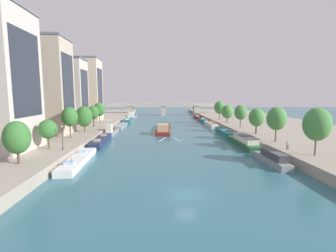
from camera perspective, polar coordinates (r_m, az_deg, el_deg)
name	(u,v)px	position (r m, az deg, el deg)	size (l,w,h in m)	color
ground_plane	(186,194)	(29.09, 4.28, -15.59)	(400.00, 400.00, 0.00)	#2D6070
quay_left	(58,127)	(88.61, -24.24, -0.18)	(36.00, 170.00, 1.66)	gray
quay_right	(272,126)	(91.22, 23.12, 0.07)	(36.00, 170.00, 1.66)	gray
barge_midriver	(164,128)	(77.05, -1.04, -0.53)	(5.40, 24.29, 2.96)	maroon
wake_behind_barge	(170,139)	(62.60, 0.38, -3.13)	(5.59, 6.05, 0.03)	#A0CCD6
moored_boat_left_near	(78,160)	(43.64, -20.20, -7.44)	(3.17, 15.92, 2.17)	silver
moored_boat_left_downstream	(101,141)	(59.19, -15.38, -3.33)	(2.84, 15.29, 2.43)	#1E284C
moored_boat_left_gap_after	(112,131)	(72.51, -13.00, -1.14)	(2.35, 11.62, 3.29)	gray
moored_boat_left_end	(120,126)	(87.43, -11.06, 0.02)	(3.42, 15.24, 2.06)	gray
moored_boat_left_midway	(128,120)	(105.47, -9.34, 1.37)	(3.26, 15.91, 2.43)	#23666B
moored_boat_left_second	(132,116)	(121.12, -8.32, 2.25)	(3.24, 13.76, 3.22)	gray
moored_boat_right_far	(272,158)	(44.09, 23.07, -6.93)	(2.15, 10.91, 2.23)	gray
moored_boat_right_gap_after	(244,141)	(56.87, 17.32, -3.44)	(3.05, 15.58, 2.54)	#235633
moored_boat_right_second	(226,132)	(72.67, 13.30, -1.36)	(3.51, 15.76, 2.40)	#23666B
moored_boat_right_near	(211,125)	(89.54, 9.99, 0.33)	(2.95, 15.64, 2.42)	silver
moored_boat_right_lone	(204,121)	(104.21, 8.34, 1.27)	(2.17, 13.11, 2.22)	#23666B
moored_boat_right_midway	(197,117)	(119.44, 6.74, 2.08)	(2.42, 12.03, 2.36)	maroon
tree_left_nearest	(17,138)	(40.06, -31.77, -2.30)	(3.60, 3.60, 6.07)	brown
tree_left_past_mid	(48,129)	(48.62, -26.23, -0.68)	(3.25, 3.25, 5.27)	brown
tree_left_third	(70,117)	(59.07, -21.98, 2.00)	(3.56, 3.56, 6.96)	brown
tree_left_second	(84,116)	(66.95, -18.97, 2.12)	(4.15, 4.15, 6.79)	brown
tree_left_distant	(93,112)	(77.86, -17.02, 3.03)	(3.32, 3.32, 6.42)	brown
tree_left_end_of_row	(99,110)	(88.03, -15.74, 3.72)	(3.98, 3.98, 6.96)	brown
tree_right_distant	(317,124)	(45.18, 31.42, 0.33)	(4.17, 4.17, 7.68)	brown
tree_right_past_mid	(277,119)	(54.90, 23.99, 1.57)	(3.93, 3.93, 7.23)	brown
tree_right_by_lamp	(257,117)	(64.23, 19.96, 1.89)	(3.78, 3.78, 6.39)	brown
tree_right_far	(241,112)	(76.32, 16.58, 3.07)	(3.76, 3.76, 6.73)	brown
tree_right_nearest	(227,112)	(87.90, 13.66, 3.26)	(4.15, 4.15, 6.25)	brown
tree_right_end_of_row	(220,107)	(97.87, 11.99, 4.27)	(4.35, 4.35, 7.36)	brown
lamppost_left_bank	(62,137)	(46.81, -23.43, -2.28)	(0.28, 0.28, 4.29)	black
building_left_middle	(36,86)	(68.41, -28.42, 8.14)	(16.05, 9.47, 23.43)	#B2A38E
building_left_tall	(65,92)	(85.72, -22.87, 7.33)	(12.89, 9.59, 21.18)	#BCB2A8
building_left_far_end	(80,89)	(100.38, -19.82, 8.05)	(15.69, 10.04, 23.57)	beige
bridge_far	(163,108)	(134.95, -1.10, 4.25)	(60.27, 4.40, 6.72)	#ADA899
person_on_quay	(288,144)	(48.30, 26.11, -3.87)	(0.48, 0.34, 1.62)	#2D2D38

